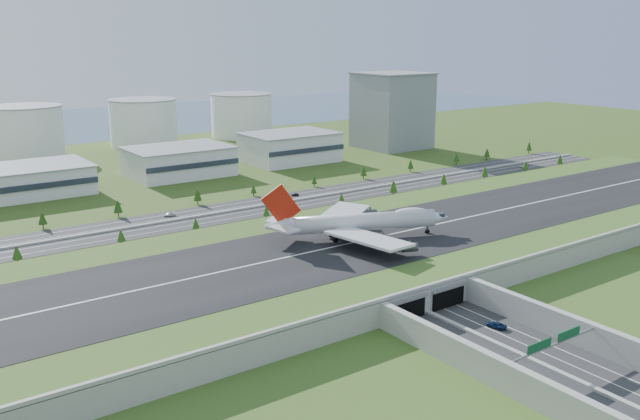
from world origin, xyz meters
TOP-DOWN VIEW (x-y plane):
  - ground at (0.00, 0.00)m, footprint 1200.00×1200.00m
  - airfield_deck at (0.00, -0.09)m, footprint 520.00×100.00m
  - underpass_road at (0.00, -99.42)m, footprint 38.80×120.40m
  - sign_gantry_near at (0.00, -95.04)m, footprint 38.70×0.70m
  - north_expressway at (0.00, 95.00)m, footprint 560.00×36.00m
  - tree_row at (13.92, 96.10)m, footprint 506.72×48.56m
  - hangar_mid_a at (-60.00, 190.00)m, footprint 58.00×42.00m
  - hangar_mid_b at (25.00, 190.00)m, footprint 58.00×42.00m
  - hangar_mid_c at (105.00, 190.00)m, footprint 58.00×42.00m
  - office_tower at (200.00, 195.00)m, footprint 46.00×46.00m
  - fuel_tank_b at (-35.00, 310.00)m, footprint 50.00×50.00m
  - fuel_tank_c at (50.00, 310.00)m, footprint 50.00×50.00m
  - fuel_tank_d at (135.00, 310.00)m, footprint 50.00×50.00m
  - bay_water at (0.00, 480.00)m, footprint 1200.00×260.00m
  - boeing_747 at (15.72, 3.82)m, footprint 69.29×64.12m
  - car_0 at (-9.31, -91.60)m, footprint 2.13×4.24m
  - car_1 at (-8.98, -114.61)m, footprint 2.87×4.37m
  - car_2 at (8.75, -69.53)m, footprint 3.84×6.46m
  - car_5 at (52.45, 103.97)m, footprint 4.22×2.08m
  - car_6 at (215.36, 84.46)m, footprint 5.38×3.39m
  - car_7 at (-18.74, 104.06)m, footprint 6.15×3.18m

SIDE VIEW (x-z plane):
  - ground at x=0.00m, z-range 0.00..0.00m
  - bay_water at x=0.00m, z-range 0.00..0.06m
  - north_expressway at x=0.00m, z-range 0.00..0.12m
  - car_5 at x=52.45m, z-range 0.12..1.45m
  - car_1 at x=-8.98m, z-range 0.12..1.48m
  - car_6 at x=215.36m, z-range 0.12..1.51m
  - car_0 at x=-9.31m, z-range 0.12..1.51m
  - car_2 at x=8.75m, z-range 0.12..1.80m
  - car_7 at x=-18.74m, z-range 0.12..1.83m
  - underpass_road at x=0.00m, z-range -0.57..7.43m
  - airfield_deck at x=0.00m, z-range -0.48..8.72m
  - tree_row at x=13.92m, z-range 0.55..8.71m
  - sign_gantry_near at x=0.00m, z-range 2.05..11.85m
  - hangar_mid_a at x=-60.00m, z-range 0.00..15.00m
  - hangar_mid_b at x=25.00m, z-range 0.00..17.00m
  - hangar_mid_c at x=105.00m, z-range 0.00..19.00m
  - boeing_747 at x=15.72m, z-range 3.05..25.81m
  - fuel_tank_b at x=-35.00m, z-range 0.00..35.00m
  - fuel_tank_c at x=50.00m, z-range 0.00..35.00m
  - fuel_tank_d at x=135.00m, z-range 0.00..35.00m
  - office_tower at x=200.00m, z-range 0.00..55.00m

